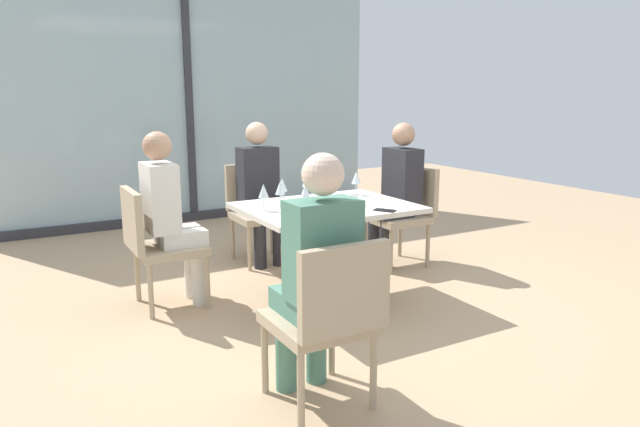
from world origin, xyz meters
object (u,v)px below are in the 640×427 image
(wine_glass_1, at_px, (282,185))
(wine_glass_6, at_px, (356,178))
(chair_far_right, at_px, (406,209))
(chair_far_left, at_px, (156,240))
(wine_glass_5, at_px, (280,188))
(dining_table_main, at_px, (327,231))
(chair_front_left, at_px, (328,314))
(person_near_window, at_px, (261,186))
(wine_glass_4, at_px, (329,181))
(wine_glass_0, at_px, (307,181))
(coffee_cup, at_px, (353,198))
(person_far_left, at_px, (169,211))
(cell_phone_on_table, at_px, (385,210))
(wine_glass_3, at_px, (305,192))
(person_far_right, at_px, (396,188))
(person_front_left, at_px, (317,267))
(handbag_0, at_px, (301,259))
(chair_near_window, at_px, (256,206))
(wine_glass_2, at_px, (264,192))

(wine_glass_1, distance_m, wine_glass_6, 0.65)
(chair_far_right, relative_size, wine_glass_1, 4.70)
(chair_far_left, xyz_separation_m, wine_glass_5, (0.79, -0.40, 0.37))
(dining_table_main, relative_size, wine_glass_1, 6.42)
(chair_front_left, bearing_deg, wine_glass_1, 71.84)
(person_near_window, bearing_deg, wine_glass_4, -81.58)
(chair_far_right, bearing_deg, wine_glass_6, -159.30)
(wine_glass_0, xyz_separation_m, coffee_cup, (0.17, -0.39, -0.09))
(chair_far_left, xyz_separation_m, person_far_left, (0.11, 0.00, 0.20))
(chair_far_left, distance_m, person_near_window, 1.30)
(chair_front_left, bearing_deg, chair_far_left, 101.64)
(cell_phone_on_table, bearing_deg, wine_glass_6, 44.06)
(wine_glass_3, relative_size, wine_glass_4, 1.00)
(chair_far_right, bearing_deg, dining_table_main, -155.42)
(dining_table_main, xyz_separation_m, chair_far_right, (1.10, 0.51, -0.04))
(wine_glass_4, relative_size, cell_phone_on_table, 1.28)
(dining_table_main, bearing_deg, person_far_left, 153.09)
(dining_table_main, height_order, chair_far_left, chair_far_left)
(wine_glass_3, bearing_deg, chair_far_left, 144.63)
(dining_table_main, distance_m, person_far_right, 1.13)
(chair_front_left, distance_m, wine_glass_5, 1.49)
(person_far_left, xyz_separation_m, coffee_cup, (1.17, -0.58, 0.08))
(chair_front_left, bearing_deg, coffee_cup, 52.81)
(person_front_left, distance_m, wine_glass_5, 1.35)
(chair_far_right, bearing_deg, person_front_left, -137.73)
(wine_glass_5, bearing_deg, handbag_0, 51.14)
(chair_front_left, height_order, person_near_window, person_near_window)
(wine_glass_0, relative_size, cell_phone_on_table, 1.28)
(chair_far_right, distance_m, wine_glass_4, 1.07)
(person_near_window, xyz_separation_m, wine_glass_0, (0.01, -0.86, 0.16))
(chair_near_window, relative_size, chair_far_right, 1.00)
(person_far_right, bearing_deg, wine_glass_6, -155.89)
(wine_glass_5, relative_size, wine_glass_6, 1.00)
(wine_glass_2, height_order, wine_glass_3, same)
(person_far_left, height_order, handbag_0, person_far_left)
(wine_glass_6, bearing_deg, dining_table_main, -149.19)
(dining_table_main, xyz_separation_m, coffee_cup, (0.17, -0.08, 0.23))
(wine_glass_0, bearing_deg, wine_glass_6, -10.11)
(chair_front_left, distance_m, wine_glass_0, 1.79)
(person_far_right, bearing_deg, wine_glass_1, -166.83)
(person_near_window, xyz_separation_m, wine_glass_6, (0.40, -0.93, 0.16))
(chair_far_left, bearing_deg, chair_far_right, 0.00)
(chair_far_left, distance_m, cell_phone_on_table, 1.62)
(wine_glass_0, xyz_separation_m, wine_glass_3, (-0.24, -0.42, 0.00))
(coffee_cup, relative_size, handbag_0, 0.30)
(person_far_right, height_order, person_front_left, same)
(person_front_left, bearing_deg, chair_near_window, 73.23)
(person_far_left, distance_m, wine_glass_1, 0.82)
(chair_front_left, bearing_deg, person_far_right, 45.82)
(chair_front_left, bearing_deg, wine_glass_0, 64.95)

